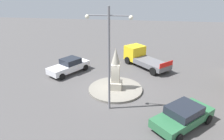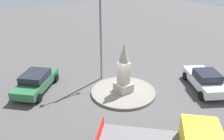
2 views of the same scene
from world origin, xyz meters
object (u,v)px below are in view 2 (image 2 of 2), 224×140
at_px(car_white_approaching, 205,80).
at_px(monument, 124,71).
at_px(car_green_far_side, 36,81).
at_px(streetlamp, 101,26).

bearing_deg(car_white_approaching, monument, -30.65).
bearing_deg(car_green_far_side, car_white_approaching, 144.35).
distance_m(monument, car_white_approaching, 6.29).
bearing_deg(car_white_approaching, car_green_far_side, -35.65).
distance_m(streetlamp, car_green_far_side, 6.38).
height_order(car_green_far_side, car_white_approaching, car_white_approaching).
bearing_deg(monument, car_green_far_side, -40.39).
relative_size(monument, car_green_far_side, 0.82).
relative_size(streetlamp, car_white_approaching, 1.57).
height_order(monument, car_white_approaching, monument).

